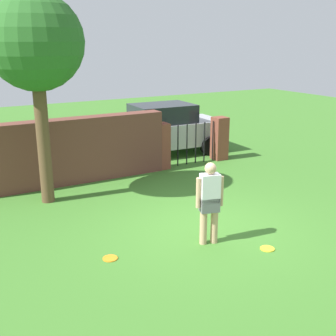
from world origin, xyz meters
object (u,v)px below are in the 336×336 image
at_px(person, 210,200).
at_px(frisbee_yellow, 267,249).
at_px(frisbee_orange, 110,258).
at_px(car, 163,129).
at_px(tree, 35,44).

xyz_separation_m(person, frisbee_yellow, (0.82, -0.77, -0.89)).
bearing_deg(frisbee_orange, car, 53.88).
height_order(person, car, car).
bearing_deg(tree, frisbee_yellow, -57.22).
height_order(car, frisbee_orange, car).
bearing_deg(car, frisbee_orange, -123.91).
distance_m(person, car, 6.89).
distance_m(tree, person, 5.16).
relative_size(person, frisbee_orange, 6.00).
bearing_deg(frisbee_yellow, car, 76.64).
bearing_deg(person, car, 84.29).
distance_m(tree, frisbee_orange, 5.05).
distance_m(tree, car, 6.03).
distance_m(car, frisbee_yellow, 7.43).
relative_size(tree, person, 2.99).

